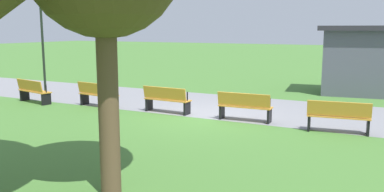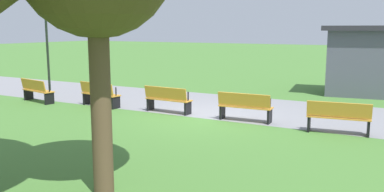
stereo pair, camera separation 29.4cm
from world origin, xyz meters
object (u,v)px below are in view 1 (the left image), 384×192
object	(u,v)px
bench_6	(338,116)
bench_2	(33,91)
bench_3	(97,94)
lamp_post	(41,23)
bench_4	(166,99)
bench_5	(245,106)
kiosk	(362,59)

from	to	relation	value
bench_6	bench_2	bearing A→B (deg)	175.30
bench_3	lamp_post	distance (m)	4.97
bench_4	bench_5	xyz separation A→B (m)	(2.74, 0.00, 0.00)
bench_4	bench_2	bearing A→B (deg)	-170.64
bench_4	bench_6	world-z (taller)	same
bench_5	lamp_post	distance (m)	9.91
bench_6	kiosk	size ratio (longest dim) A/B	0.42
bench_2	kiosk	size ratio (longest dim) A/B	0.43
bench_5	kiosk	xyz separation A→B (m)	(2.66, 7.18, 1.02)
bench_5	lamp_post	size ratio (longest dim) A/B	0.37
bench_2	bench_5	xyz separation A→B (m)	(8.19, 0.67, 0.00)
bench_5	kiosk	size ratio (longest dim) A/B	0.42
bench_5	bench_3	bearing A→B (deg)	179.99
bench_5	kiosk	bearing A→B (deg)	67.30
bench_6	bench_5	bearing A→B (deg)	168.28
bench_2	bench_6	distance (m)	10.93
bench_4	bench_5	distance (m)	2.74
bench_3	bench_2	bearing A→B (deg)	-163.60
bench_5	bench_6	distance (m)	2.74
lamp_post	kiosk	bearing A→B (deg)	26.29
bench_3	kiosk	size ratio (longest dim) A/B	0.42
kiosk	bench_2	bearing A→B (deg)	-151.43
bench_2	bench_4	bearing A→B (deg)	18.75
bench_3	bench_5	world-z (taller)	same
bench_3	kiosk	bearing A→B (deg)	49.33
bench_2	bench_6	world-z (taller)	same
bench_4	bench_6	bearing A→B (deg)	0.01
bench_5	lamp_post	world-z (taller)	lamp_post
bench_3	kiosk	xyz separation A→B (m)	(8.14, 7.41, 1.02)
bench_5	kiosk	distance (m)	7.73
kiosk	bench_6	bearing A→B (deg)	-96.79
bench_3	bench_6	xyz separation A→B (m)	(8.21, 0.00, 0.00)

